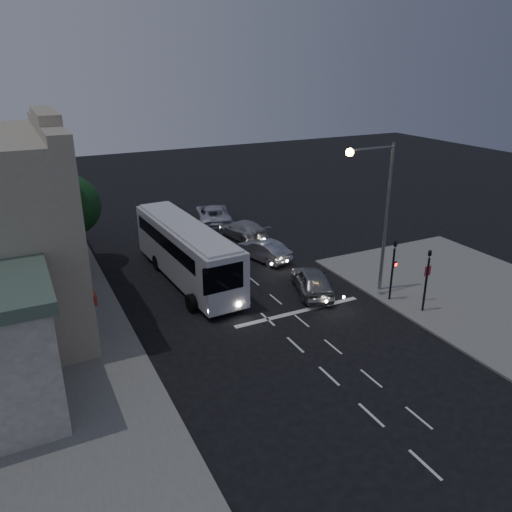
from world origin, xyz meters
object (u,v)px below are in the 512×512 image
car_sedan_b (242,229)px  car_sedan_c (213,214)px  traffic_signal_main (393,263)px  traffic_signal_side (427,273)px  regulatory_sign (426,277)px  car_sedan_a (263,250)px  street_tree (70,203)px  car_suv (312,281)px  streetlight (379,203)px  tour_bus (186,250)px

car_sedan_b → car_sedan_c: size_ratio=0.85×
traffic_signal_main → traffic_signal_side: bearing=-70.5°
traffic_signal_main → regulatory_sign: size_ratio=1.86×
car_sedan_a → street_tree: street_tree is taller
car_suv → regulatory_sign: (5.28, -4.04, 0.80)m
car_suv → streetlight: 6.16m
tour_bus → regulatory_sign: tour_bus is taller
car_sedan_c → street_tree: bearing=37.0°
car_sedan_a → street_tree: 13.60m
car_sedan_c → street_tree: street_tree is taller
regulatory_sign → streetlight: streetlight is taller
traffic_signal_side → car_sedan_c: bearing=101.8°
car_sedan_c → streetlight: bearing=116.8°
tour_bus → streetlight: streetlight is taller
car_sedan_b → regulatory_sign: bearing=94.5°
car_sedan_c → traffic_signal_side: bearing=117.6°
car_sedan_c → regulatory_sign: size_ratio=2.74×
regulatory_sign → traffic_signal_side: bearing=-136.1°
car_sedan_c → car_sedan_b: bearing=113.3°
regulatory_sign → street_tree: size_ratio=0.35×
street_tree → tour_bus: bearing=-44.1°
traffic_signal_side → streetlight: size_ratio=0.46×
tour_bus → car_sedan_a: size_ratio=2.79×
tour_bus → car_sedan_c: tour_bus is taller
car_suv → street_tree: size_ratio=0.76×
tour_bus → streetlight: bearing=-39.3°
streetlight → tour_bus: bearing=143.7°
car_suv → regulatory_sign: bearing=161.0°
tour_bus → regulatory_sign: 14.83m
car_suv → regulatory_sign: regulatory_sign is taller
street_tree → car_suv: bearing=-42.6°
streetlight → street_tree: (-15.55, 12.82, -1.23)m
streetlight → car_suv: bearing=154.3°
car_sedan_b → traffic_signal_main: (3.05, -14.26, 1.68)m
traffic_signal_main → streetlight: size_ratio=0.46×
car_sedan_a → traffic_signal_main: (3.71, -9.29, 1.68)m
car_sedan_a → traffic_signal_side: size_ratio=1.09×
traffic_signal_side → regulatory_sign: traffic_signal_side is taller
tour_bus → car_sedan_b: 9.01m
car_sedan_c → tour_bus: bearing=75.9°
regulatory_sign → traffic_signal_main: bearing=149.2°
regulatory_sign → street_tree: bearing=138.9°
car_sedan_a → car_sedan_c: car_sedan_c is taller
traffic_signal_side → regulatory_sign: (1.00, 0.96, -0.82)m
car_sedan_b → streetlight: size_ratio=0.57×
streetlight → street_tree: streetlight is taller
car_suv → traffic_signal_side: bearing=149.0°
car_suv → street_tree: street_tree is taller
tour_bus → car_sedan_c: 12.26m
tour_bus → car_sedan_b: tour_bus is taller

